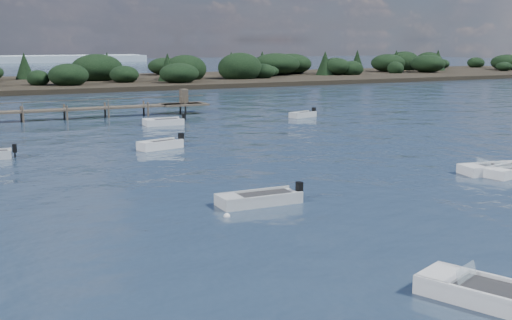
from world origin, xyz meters
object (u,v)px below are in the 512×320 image
dinghy_mid_grey (259,201)px  dinghy_near_olive (498,300)px  dinghy_extra_b (163,123)px  tender_far_grey_b (303,116)px  tender_far_white (160,146)px  dinghy_mid_white_a (497,171)px  dinghy_mid_white_b (511,172)px

dinghy_mid_grey → dinghy_near_olive: (1.22, -14.44, 0.01)m
dinghy_mid_grey → dinghy_extra_b: (5.02, 31.35, 0.01)m
tender_far_grey_b → tender_far_white: bearing=-147.1°
tender_far_white → dinghy_extra_b: 13.94m
dinghy_mid_white_a → dinghy_extra_b: bearing=110.5°
dinghy_near_olive → tender_far_white: size_ratio=1.37×
dinghy_mid_white_b → dinghy_extra_b: (-12.01, 31.64, 0.02)m
dinghy_mid_white_a → tender_far_grey_b: bearing=83.1°
tender_far_white → dinghy_extra_b: bearing=71.4°
dinghy_mid_grey → dinghy_near_olive: dinghy_near_olive is taller
dinghy_near_olive → dinghy_mid_white_b: (15.81, 14.15, -0.02)m
dinghy_mid_white_a → tender_far_grey_b: 30.76m
tender_far_grey_b → dinghy_mid_grey: bearing=-123.3°
dinghy_near_olive → dinghy_mid_white_b: dinghy_near_olive is taller
dinghy_mid_white_a → tender_far_grey_b: (3.71, 30.54, 0.01)m
tender_far_white → dinghy_extra_b: size_ratio=0.95×
dinghy_mid_grey → dinghy_mid_white_b: (17.03, -0.29, -0.01)m
dinghy_mid_white_a → dinghy_near_olive: bearing=-136.1°
dinghy_mid_white_b → dinghy_near_olive: bearing=-138.2°
dinghy_mid_grey → dinghy_extra_b: size_ratio=1.12×
dinghy_mid_white_b → tender_far_white: 24.70m
dinghy_near_olive → tender_far_white: 32.58m
tender_far_grey_b → dinghy_mid_white_a: bearing=-96.9°
dinghy_near_olive → dinghy_mid_white_a: bearing=43.9°
dinghy_mid_white_b → dinghy_extra_b: dinghy_extra_b is taller
tender_far_white → tender_far_grey_b: tender_far_white is taller
dinghy_near_olive → dinghy_mid_white_b: bearing=41.8°
dinghy_mid_white_a → dinghy_extra_b: dinghy_extra_b is taller
dinghy_mid_white_b → dinghy_extra_b: size_ratio=1.15×
dinghy_near_olive → dinghy_extra_b: dinghy_near_olive is taller
dinghy_near_olive → dinghy_mid_grey: bearing=94.8°
dinghy_near_olive → dinghy_mid_white_a: size_ratio=1.02×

